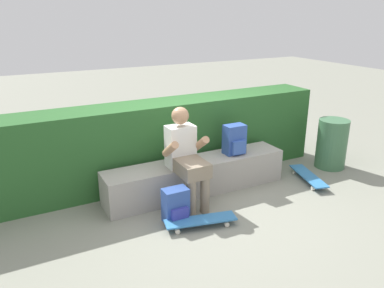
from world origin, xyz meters
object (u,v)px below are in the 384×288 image
at_px(bench_main, 197,176).
at_px(person_skater, 186,155).
at_px(skateboard_beside_bench, 308,176).
at_px(skateboard_near_person, 201,220).
at_px(backpack_on_bench, 235,140).
at_px(backpack_on_ground, 176,206).
at_px(trash_bin, 332,144).

xyz_separation_m(bench_main, person_skater, (-0.27, -0.21, 0.42)).
bearing_deg(skateboard_beside_bench, skateboard_near_person, -169.64).
height_order(backpack_on_bench, backpack_on_ground, backpack_on_bench).
height_order(bench_main, backpack_on_bench, backpack_on_bench).
distance_m(person_skater, skateboard_beside_bench, 1.91).
relative_size(person_skater, trash_bin, 1.60).
bearing_deg(person_skater, backpack_on_bench, 13.74).
bearing_deg(trash_bin, skateboard_near_person, -166.92).
distance_m(person_skater, backpack_on_bench, 0.86).
relative_size(bench_main, skateboard_near_person, 2.99).
bearing_deg(bench_main, backpack_on_bench, -0.95).
distance_m(skateboard_beside_bench, trash_bin, 0.77).
relative_size(bench_main, backpack_on_bench, 6.15).
bearing_deg(bench_main, person_skater, -141.23).
xyz_separation_m(skateboard_near_person, backpack_on_ground, (-0.19, 0.23, 0.12)).
bearing_deg(backpack_on_bench, skateboard_near_person, -140.38).
bearing_deg(bench_main, skateboard_beside_bench, -15.91).
distance_m(bench_main, skateboard_beside_bench, 1.61).
xyz_separation_m(bench_main, trash_bin, (2.21, -0.19, 0.15)).
relative_size(skateboard_beside_bench, backpack_on_bench, 2.06).
bearing_deg(skateboard_near_person, person_skater, 79.32).
bearing_deg(trash_bin, bench_main, 175.12).
height_order(bench_main, backpack_on_ground, bench_main).
bearing_deg(person_skater, skateboard_near_person, -100.68).
relative_size(skateboard_near_person, trash_bin, 1.11).
xyz_separation_m(skateboard_near_person, skateboard_beside_bench, (1.91, 0.35, 0.00)).
xyz_separation_m(person_skater, skateboard_near_person, (-0.11, -0.58, -0.57)).
bearing_deg(backpack_on_ground, backpack_on_bench, 26.00).
bearing_deg(trash_bin, backpack_on_bench, 173.78).
bearing_deg(backpack_on_ground, bench_main, 44.75).
distance_m(backpack_on_bench, backpack_on_ground, 1.34).
xyz_separation_m(person_skater, backpack_on_bench, (0.83, 0.20, -0.01)).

